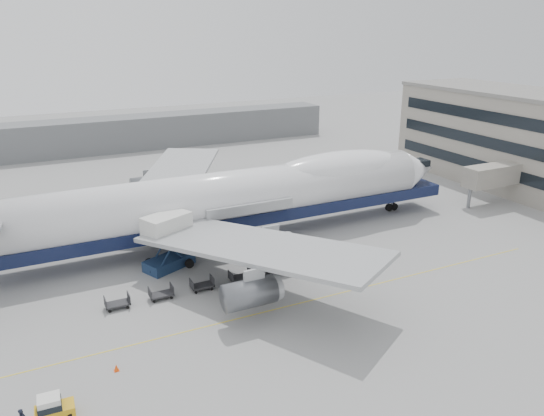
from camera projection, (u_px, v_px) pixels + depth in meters
ground at (274, 278)px, 56.72m from camera, size 260.00×260.00×0.00m
apron_line at (302, 303)px, 51.63m from camera, size 60.00×0.15×0.01m
hangar at (83, 137)px, 110.82m from camera, size 110.00×8.00×7.00m
airliner at (236, 196)px, 65.33m from camera, size 67.00×55.30×19.98m
catering_truck at (168, 239)px, 58.10m from camera, size 6.11×5.26×6.21m
baggage_tug at (53, 409)px, 36.09m from camera, size 2.63×1.49×1.88m
traffic_cone at (116, 368)px, 41.39m from camera, size 0.41×0.41×0.60m
dolly_0 at (117, 303)px, 50.50m from camera, size 2.30×1.35×1.30m
dolly_1 at (161, 294)px, 52.26m from camera, size 2.30×1.35×1.30m
dolly_2 at (202, 285)px, 54.02m from camera, size 2.30×1.35×1.30m
dolly_3 at (240, 277)px, 55.78m from camera, size 2.30×1.35×1.30m
dolly_4 at (276, 269)px, 57.55m from camera, size 2.30×1.35×1.30m
dolly_5 at (310, 262)px, 59.31m from camera, size 2.30×1.35×1.30m
dolly_6 at (342, 255)px, 61.07m from camera, size 2.30×1.35×1.30m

